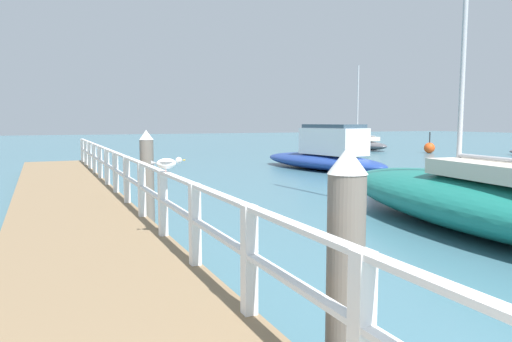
{
  "coord_description": "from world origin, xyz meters",
  "views": [
    {
      "loc": [
        -0.54,
        0.29,
        2.1
      ],
      "look_at": [
        2.19,
        6.25,
        1.41
      ],
      "focal_mm": 33.11,
      "sensor_mm": 36.0,
      "label": 1
    }
  ],
  "objects": [
    {
      "name": "boat_1",
      "position": [
        10.71,
        17.62,
        0.66
      ],
      "size": [
        3.26,
        7.53,
        1.98
      ],
      "rotation": [
        0.0,
        0.0,
        3.29
      ],
      "color": "navy",
      "rests_on": "ground_plane"
    },
    {
      "name": "boat_3",
      "position": [
        7.15,
        6.82,
        0.59
      ],
      "size": [
        3.84,
        8.66,
        9.85
      ],
      "rotation": [
        0.0,
        0.0,
        -0.15
      ],
      "color": "#197266",
      "rests_on": "ground_plane"
    },
    {
      "name": "boat_0",
      "position": [
        21.16,
        29.01,
        0.41
      ],
      "size": [
        1.94,
        5.77,
        6.23
      ],
      "rotation": [
        0.0,
        0.0,
        0.03
      ],
      "color": "#4C4C51",
      "rests_on": "ground_plane"
    },
    {
      "name": "seagull_foreground",
      "position": [
        1.08,
        6.87,
        1.51
      ],
      "size": [
        0.47,
        0.22,
        0.21
      ],
      "rotation": [
        0.0,
        0.0,
        4.48
      ],
      "color": "white",
      "rests_on": "pier_railing"
    },
    {
      "name": "dock_piling_far",
      "position": [
        1.46,
        10.07,
        0.97
      ],
      "size": [
        0.29,
        0.29,
        1.92
      ],
      "color": "#6B6056",
      "rests_on": "ground_plane"
    },
    {
      "name": "pier_deck",
      "position": [
        0.0,
        11.08,
        0.2
      ],
      "size": [
        2.31,
        22.16,
        0.41
      ],
      "primitive_type": "cube",
      "color": "#846B4C",
      "rests_on": "ground_plane"
    },
    {
      "name": "dock_piling_near",
      "position": [
        1.46,
        3.08,
        0.97
      ],
      "size": [
        0.29,
        0.29,
        1.92
      ],
      "color": "#6B6056",
      "rests_on": "ground_plane"
    },
    {
      "name": "pier_railing",
      "position": [
        1.08,
        11.08,
        1.01
      ],
      "size": [
        0.12,
        20.68,
        0.97
      ],
      "color": "white",
      "rests_on": "pier_deck"
    },
    {
      "name": "channel_buoy",
      "position": [
        23.02,
        23.96,
        0.36
      ],
      "size": [
        0.7,
        0.7,
        1.4
      ],
      "color": "#E54C19",
      "rests_on": "ground_plane"
    }
  ]
}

